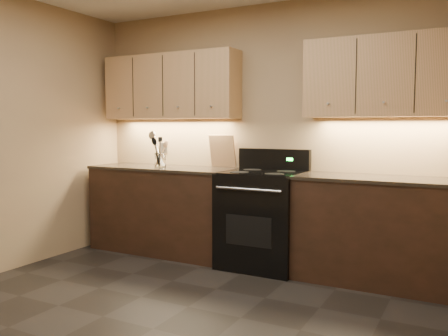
{
  "coord_description": "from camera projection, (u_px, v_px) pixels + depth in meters",
  "views": [
    {
      "loc": [
        1.88,
        -2.51,
        1.37
      ],
      "look_at": [
        -0.22,
        1.45,
        0.97
      ],
      "focal_mm": 38.0,
      "sensor_mm": 36.0,
      "label": 1
    }
  ],
  "objects": [
    {
      "name": "counter_left",
      "position": [
        164.0,
        209.0,
        5.17
      ],
      "size": [
        1.62,
        0.62,
        0.93
      ],
      "color": "black",
      "rests_on": "ground"
    },
    {
      "name": "wall_back",
      "position": [
        268.0,
        133.0,
        4.85
      ],
      "size": [
        4.0,
        0.04,
        2.6
      ],
      "primitive_type": "cube",
      "color": "tan",
      "rests_on": "ground"
    },
    {
      "name": "stove",
      "position": [
        263.0,
        218.0,
        4.61
      ],
      "size": [
        0.76,
        0.68,
        1.14
      ],
      "color": "black",
      "rests_on": "ground"
    },
    {
      "name": "utensil_crock",
      "position": [
        160.0,
        161.0,
        5.09
      ],
      "size": [
        0.15,
        0.15,
        0.15
      ],
      "color": "white",
      "rests_on": "counter_left"
    },
    {
      "name": "steel_spatula",
      "position": [
        163.0,
        147.0,
        5.08
      ],
      "size": [
        0.25,
        0.13,
        0.4
      ],
      "primitive_type": null,
      "rotation": [
        0.02,
        -0.43,
        -0.23
      ],
      "color": "silver",
      "rests_on": "utensil_crock"
    },
    {
      "name": "steel_skimmer",
      "position": [
        161.0,
        148.0,
        5.06
      ],
      "size": [
        0.26,
        0.15,
        0.4
      ],
      "primitive_type": null,
      "rotation": [
        -0.13,
        -0.46,
        -0.02
      ],
      "color": "silver",
      "rests_on": "utensil_crock"
    },
    {
      "name": "floor",
      "position": [
        153.0,
        329.0,
        3.21
      ],
      "size": [
        4.0,
        4.0,
        0.0
      ],
      "primitive_type": "plane",
      "color": "black",
      "rests_on": "ground"
    },
    {
      "name": "upper_cab_left",
      "position": [
        171.0,
        87.0,
        5.19
      ],
      "size": [
        1.6,
        0.3,
        0.7
      ],
      "primitive_type": "cube",
      "color": "tan",
      "rests_on": "wall_back"
    },
    {
      "name": "black_turner",
      "position": [
        159.0,
        150.0,
        5.05
      ],
      "size": [
        0.15,
        0.19,
        0.34
      ],
      "primitive_type": null,
      "rotation": [
        -0.29,
        -0.02,
        0.42
      ],
      "color": "black",
      "rests_on": "utensil_crock"
    },
    {
      "name": "wooden_spoon",
      "position": [
        157.0,
        152.0,
        5.09
      ],
      "size": [
        0.14,
        0.16,
        0.29
      ],
      "primitive_type": null,
      "rotation": [
        -0.22,
        0.36,
        0.35
      ],
      "color": "tan",
      "rests_on": "utensil_crock"
    },
    {
      "name": "outlet_plate",
      "position": [
        164.0,
        148.0,
        5.47
      ],
      "size": [
        0.08,
        0.01,
        0.12
      ],
      "primitive_type": "cube",
      "color": "#B2B5BA",
      "rests_on": "wall_back"
    },
    {
      "name": "black_spoon",
      "position": [
        160.0,
        151.0,
        5.09
      ],
      "size": [
        0.08,
        0.14,
        0.32
      ],
      "primitive_type": null,
      "rotation": [
        0.28,
        -0.08,
        0.03
      ],
      "color": "black",
      "rests_on": "utensil_crock"
    },
    {
      "name": "upper_cab_right",
      "position": [
        388.0,
        77.0,
        4.13
      ],
      "size": [
        1.44,
        0.3,
        0.7
      ],
      "primitive_type": "cube",
      "color": "tan",
      "rests_on": "wall_back"
    },
    {
      "name": "counter_right",
      "position": [
        380.0,
        230.0,
        4.11
      ],
      "size": [
        1.46,
        0.62,
        0.93
      ],
      "color": "black",
      "rests_on": "ground"
    },
    {
      "name": "cutting_board",
      "position": [
        222.0,
        151.0,
        5.06
      ],
      "size": [
        0.29,
        0.13,
        0.35
      ],
      "primitive_type": "cube",
      "rotation": [
        0.24,
        0.0,
        0.09
      ],
      "color": "tan",
      "rests_on": "counter_left"
    }
  ]
}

